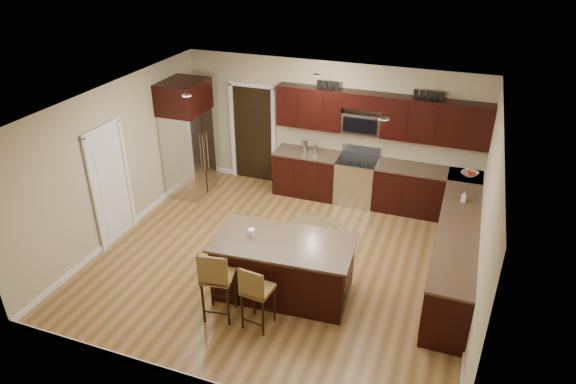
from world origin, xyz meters
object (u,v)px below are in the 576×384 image
at_px(range, 356,180).
at_px(stool_left, 216,278).
at_px(stool_mid, 256,291).
at_px(island, 283,269).
at_px(refrigerator, 187,138).

bearing_deg(range, stool_left, -103.97).
bearing_deg(range, stool_mid, -96.05).
relative_size(island, stool_mid, 2.08).
height_order(stool_left, refrigerator, refrigerator).
xyz_separation_m(range, island, (-0.35, -3.20, -0.04)).
bearing_deg(stool_left, stool_mid, -8.67).
relative_size(island, refrigerator, 0.90).
relative_size(range, stool_left, 0.99).
xyz_separation_m(stool_left, stool_mid, (0.58, 0.01, -0.07)).
bearing_deg(island, stool_mid, -99.62).
height_order(range, stool_left, stool_left).
xyz_separation_m(stool_left, refrigerator, (-2.29, 3.28, 0.51)).
xyz_separation_m(island, stool_mid, (-0.08, -0.84, 0.21)).
bearing_deg(stool_mid, island, 91.02).
bearing_deg(stool_mid, stool_left, -172.85).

